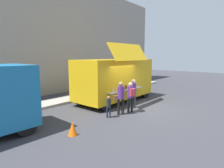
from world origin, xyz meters
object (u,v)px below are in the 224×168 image
at_px(customer_mid_with_backpack, 131,94).
at_px(customer_rear_waiting, 120,95).
at_px(child_near_queue, 109,105).
at_px(customer_front_ordering, 133,91).
at_px(food_truck_main, 115,78).
at_px(trash_bin, 121,85).
at_px(traffic_cone_orange, 73,129).

bearing_deg(customer_mid_with_backpack, customer_rear_waiting, 106.41).
bearing_deg(child_near_queue, customer_front_ordering, -32.08).
xyz_separation_m(food_truck_main, child_near_queue, (-3.03, -2.01, -0.90)).
bearing_deg(customer_mid_with_backpack, customer_front_ordering, -37.08).
bearing_deg(child_near_queue, trash_bin, -1.07).
distance_m(food_truck_main, customer_rear_waiting, 3.17).
xyz_separation_m(customer_front_ordering, child_near_queue, (-2.32, -0.07, -0.37)).
bearing_deg(customer_mid_with_backpack, traffic_cone_orange, 118.67).
bearing_deg(traffic_cone_orange, customer_rear_waiting, 2.84).
bearing_deg(child_near_queue, traffic_cone_orange, 153.39).
xyz_separation_m(trash_bin, customer_front_ordering, (-4.41, -4.26, 0.56)).
distance_m(customer_mid_with_backpack, customer_rear_waiting, 0.73).
relative_size(traffic_cone_orange, customer_front_ordering, 0.32).
distance_m(food_truck_main, child_near_queue, 3.75).
height_order(trash_bin, child_near_queue, child_near_queue).
height_order(traffic_cone_orange, customer_rear_waiting, customer_rear_waiting).
relative_size(traffic_cone_orange, customer_rear_waiting, 0.31).
distance_m(trash_bin, customer_rear_waiting, 7.48).
height_order(food_truck_main, customer_mid_with_backpack, food_truck_main).
xyz_separation_m(customer_mid_with_backpack, child_near_queue, (-1.48, 0.31, -0.35)).
relative_size(trash_bin, customer_front_ordering, 0.54).
distance_m(food_truck_main, customer_mid_with_backpack, 2.84).
relative_size(customer_rear_waiting, child_near_queue, 1.59).
height_order(traffic_cone_orange, trash_bin, trash_bin).
relative_size(traffic_cone_orange, trash_bin, 0.59).
bearing_deg(food_truck_main, traffic_cone_orange, -157.21).
bearing_deg(customer_front_ordering, trash_bin, -31.14).
relative_size(traffic_cone_orange, child_near_queue, 0.50).
xyz_separation_m(food_truck_main, trash_bin, (3.70, 2.32, -1.09)).
bearing_deg(customer_front_ordering, customer_mid_with_backpack, 129.22).
bearing_deg(traffic_cone_orange, child_near_queue, 7.21).
xyz_separation_m(trash_bin, customer_rear_waiting, (-5.96, -4.48, 0.57)).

